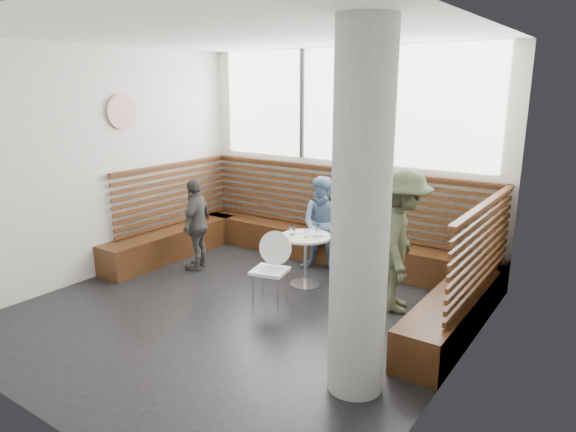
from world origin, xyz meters
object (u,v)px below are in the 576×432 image
Objects in this scene: adult_man at (402,242)px; child_left at (197,224)px; cafe_chair at (273,263)px; child_back at (324,225)px; concrete_column at (360,217)px; cafe_table at (306,250)px.

child_left is (-3.06, -0.34, -0.18)m from adult_man.
child_left is (-1.67, 0.37, 0.15)m from cafe_chair.
cafe_chair is at bearing -100.91° from child_back.
cafe_table is at bearing 133.27° from concrete_column.
adult_man is 1.27× the size of child_left.
cafe_chair is 0.52× the size of adult_man.
concrete_column is 1.85× the size of adult_man.
child_left is at bearing -168.75° from cafe_table.
cafe_chair is 0.66× the size of child_left.
adult_man reaches higher than cafe_chair.
child_left reaches higher than cafe_table.
adult_man reaches higher than child_back.
cafe_table is 0.41× the size of adult_man.
child_back is (-0.07, 1.35, 0.18)m from cafe_chair.
child_left is (-1.60, -0.97, -0.02)m from child_back.
cafe_table is 0.79× the size of cafe_chair.
cafe_chair is 1.36m from child_back.
cafe_table is 1.41m from adult_man.
cafe_chair reaches higher than cafe_table.
adult_man reaches higher than child_left.
cafe_chair is at bearing -92.17° from cafe_table.
concrete_column is at bearing -46.73° from cafe_table.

